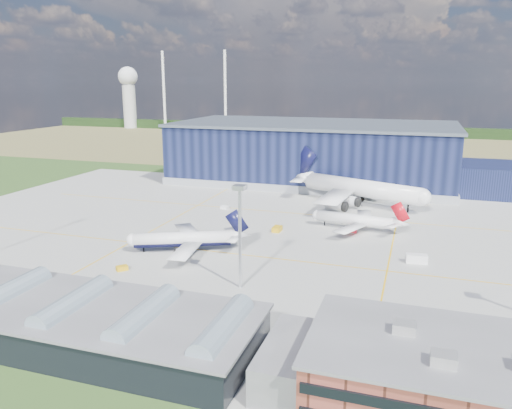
% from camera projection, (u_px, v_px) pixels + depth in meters
% --- Properties ---
extents(ground, '(600.00, 600.00, 0.00)m').
position_uv_depth(ground, '(243.00, 242.00, 140.28)').
color(ground, '#2A4F1D').
rests_on(ground, ground).
extents(apron, '(220.00, 160.00, 0.08)m').
position_uv_depth(apron, '(255.00, 232.00, 149.49)').
color(apron, '#ACADA7').
rests_on(apron, ground).
extents(farmland, '(600.00, 220.00, 0.01)m').
position_uv_depth(farmland, '(351.00, 147.00, 343.07)').
color(farmland, olive).
rests_on(farmland, ground).
extents(treeline, '(600.00, 8.00, 8.00)m').
position_uv_depth(treeline, '(364.00, 130.00, 415.85)').
color(treeline, black).
rests_on(treeline, ground).
extents(horizon_dressing, '(440.20, 18.00, 70.00)m').
position_uv_depth(horizon_dressing, '(155.00, 92.00, 461.39)').
color(horizon_dressing, white).
rests_on(horizon_dressing, ground).
extents(hangar, '(145.00, 62.00, 26.10)m').
position_uv_depth(hangar, '(320.00, 155.00, 224.01)').
color(hangar, black).
rests_on(hangar, ground).
extents(ops_building, '(46.00, 23.00, 10.90)m').
position_uv_depth(ops_building, '(478.00, 382.00, 67.13)').
color(ops_building, brown).
rests_on(ops_building, ground).
extents(glass_concourse, '(78.00, 23.00, 8.60)m').
position_uv_depth(glass_concourse, '(91.00, 322.00, 86.03)').
color(glass_concourse, black).
rests_on(glass_concourse, ground).
extents(light_mast_center, '(2.60, 2.60, 23.00)m').
position_uv_depth(light_mast_center, '(240.00, 220.00, 105.86)').
color(light_mast_center, silver).
rests_on(light_mast_center, ground).
extents(airliner_navy, '(43.24, 42.87, 10.78)m').
position_uv_depth(airliner_navy, '(182.00, 232.00, 131.79)').
color(airliner_navy, white).
rests_on(airliner_navy, ground).
extents(airliner_red, '(34.11, 33.55, 9.88)m').
position_uv_depth(airliner_red, '(355.00, 214.00, 150.85)').
color(airliner_red, white).
rests_on(airliner_red, ground).
extents(airliner_widebody, '(74.99, 74.30, 18.88)m').
position_uv_depth(airliner_widebody, '(362.00, 179.00, 180.77)').
color(airliner_widebody, white).
rests_on(airliner_widebody, ground).
extents(gse_tug_a, '(2.47, 3.88, 1.58)m').
position_uv_depth(gse_tug_a, '(277.00, 229.00, 150.03)').
color(gse_tug_a, gold).
rests_on(gse_tug_a, ground).
extents(gse_tug_b, '(3.10, 3.15, 1.15)m').
position_uv_depth(gse_tug_b, '(122.00, 268.00, 119.30)').
color(gse_tug_b, gold).
rests_on(gse_tug_b, ground).
extents(gse_van_a, '(5.43, 2.93, 2.26)m').
position_uv_depth(gse_van_a, '(417.00, 259.00, 124.03)').
color(gse_van_a, white).
rests_on(gse_van_a, ground).
extents(gse_cart_a, '(2.76, 3.64, 1.42)m').
position_uv_depth(gse_cart_a, '(332.00, 215.00, 165.65)').
color(gse_cart_a, white).
rests_on(gse_cart_a, ground).
extents(gse_tug_c, '(2.67, 3.29, 1.25)m').
position_uv_depth(gse_tug_c, '(423.00, 203.00, 182.73)').
color(gse_tug_c, gold).
rests_on(gse_tug_c, ground).
extents(gse_cart_b, '(3.07, 2.29, 1.22)m').
position_uv_depth(gse_cart_b, '(225.00, 207.00, 176.30)').
color(gse_cart_b, white).
rests_on(gse_cart_b, ground).
extents(gse_van_c, '(5.26, 3.28, 2.35)m').
position_uv_depth(gse_van_c, '(219.00, 315.00, 94.10)').
color(gse_van_c, white).
rests_on(gse_van_c, ground).
extents(car_a, '(4.07, 2.70, 1.29)m').
position_uv_depth(car_a, '(366.00, 347.00, 84.01)').
color(car_a, '#99999E').
rests_on(car_a, ground).
extents(car_b, '(4.18, 2.27, 1.31)m').
position_uv_depth(car_b, '(361.00, 319.00, 93.71)').
color(car_b, '#99999E').
rests_on(car_b, ground).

